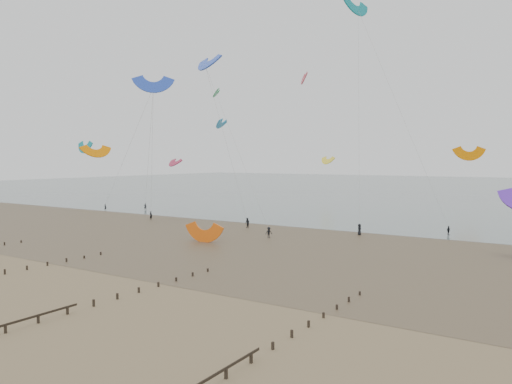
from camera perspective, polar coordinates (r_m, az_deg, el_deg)
ground at (r=51.56m, az=-17.59°, el=-10.65°), size 500.00×500.00×0.00m
sea_and_shore at (r=79.70m, az=-0.06°, el=-5.38°), size 500.00×665.00×0.03m
kitesurfer_lead at (r=106.65m, az=-11.92°, el=-2.65°), size 0.68×0.46×1.83m
kitesurfers at (r=83.21m, az=19.04°, el=-4.58°), size 138.34×22.48×1.90m
grounded_kite at (r=76.99m, az=-5.98°, el=-5.73°), size 6.03×4.81×3.20m
kites_airborne at (r=129.67m, az=10.21°, el=6.88°), size 249.31×113.72×40.98m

